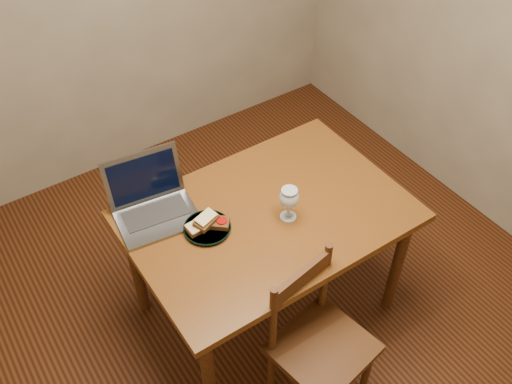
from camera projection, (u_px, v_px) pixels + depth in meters
floor at (260, 307)px, 3.20m from camera, size 3.20×3.20×0.02m
table at (268, 225)px, 2.74m from camera, size 1.30×0.90×0.74m
chair at (319, 338)px, 2.51m from camera, size 0.46×0.45×0.43m
plate at (207, 228)px, 2.60m from camera, size 0.22×0.22×0.02m
sandwich_cheese at (199, 226)px, 2.57m from camera, size 0.11×0.07×0.04m
sandwich_tomato at (216, 222)px, 2.59m from camera, size 0.14×0.13×0.04m
sandwich_top at (206, 220)px, 2.57m from camera, size 0.13×0.11×0.04m
milk_glass at (289, 204)px, 2.60m from camera, size 0.09×0.09×0.18m
laptop at (151, 199)px, 2.65m from camera, size 0.40×0.38×0.26m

